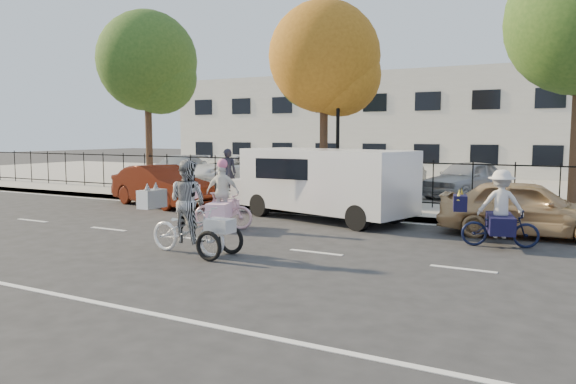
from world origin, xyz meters
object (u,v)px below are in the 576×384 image
Objects in this scene: gold_sedan at (526,208)px; red_sedan at (162,186)px; zebra_trike at (188,218)px; bull_bike at (499,216)px; white_van at (322,181)px; lot_car_c at (398,180)px; lot_car_a at (178,170)px; lot_car_d at (466,179)px; lamppost at (338,114)px; unicorn_bike at (222,203)px; lot_car_b at (227,169)px; pedestrian at (227,173)px.

red_sedan is at bearing 85.04° from gold_sedan.
bull_bike is (5.54, 3.81, -0.07)m from zebra_trike.
lot_car_c is at bearing 98.61° from white_van.
lot_car_a is (-15.29, 7.60, 0.12)m from bull_bike.
red_sedan is (-6.13, 0.13, -0.42)m from white_van.
lot_car_d is (8.95, 6.30, 0.14)m from red_sedan.
gold_sedan is (11.64, -0.25, -0.00)m from red_sedan.
lot_car_a is at bearing 161.09° from lamppost.
white_van is at bearing -99.92° from lot_car_c.
white_van is at bearing 85.01° from gold_sedan.
gold_sedan is (7.10, 2.60, 0.02)m from unicorn_bike.
bull_bike reaches higher than gold_sedan.
bull_bike is at bearing -53.95° from lot_car_d.
red_sedan is 6.86m from lot_car_b.
pedestrian is (-10.00, 4.04, 0.36)m from bull_bike.
lamppost is 6.49m from red_sedan.
lot_car_b is at bearing 30.50° from red_sedan.
zebra_trike is at bearing 128.73° from gold_sedan.
lot_car_c is at bearing -4.92° from lot_car_b.
lamppost reaches higher than bull_bike.
unicorn_bike is 0.46× the size of lot_car_d.
unicorn_bike is 6.78m from bull_bike.
zebra_trike reaches higher than gold_sedan.
lot_car_c is at bearing -17.79° from lot_car_a.
pedestrian is at bearing -15.12° from red_sedan.
lot_car_a is 1.19× the size of lot_car_c.
unicorn_bike reaches higher than bull_bike.
lot_car_d is at bearing -14.28° from zebra_trike.
lamppost is at bearing 39.19° from bull_bike.
lamppost reaches higher than white_van.
red_sedan is 1.06× the size of lot_car_d.
lot_car_d reaches higher than red_sedan.
lot_car_c is (0.62, 5.30, -0.35)m from white_van.
red_sedan is 0.87× the size of lot_car_b.
gold_sedan is (5.51, -0.12, -0.42)m from white_van.
lot_car_b is at bearing 43.30° from bull_bike.
lot_car_b is (-7.57, 12.28, 0.07)m from zebra_trike.
bull_bike is at bearing -54.61° from zebra_trike.
zebra_trike is 1.27× the size of pedestrian.
zebra_trike is 9.03m from pedestrian.
red_sedan is 0.95× the size of lot_car_a.
bull_bike is 0.51× the size of lot_car_c.
lot_car_b is 8.72m from lot_car_c.
lot_car_d reaches higher than gold_sedan.
white_van reaches higher than unicorn_bike.
lot_car_c is 0.93× the size of lot_car_d.
lot_car_a reaches higher than gold_sedan.
white_van is 3.41× the size of pedestrian.
bull_bike is 0.42× the size of lot_car_a.
zebra_trike is 8.05m from red_sedan.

